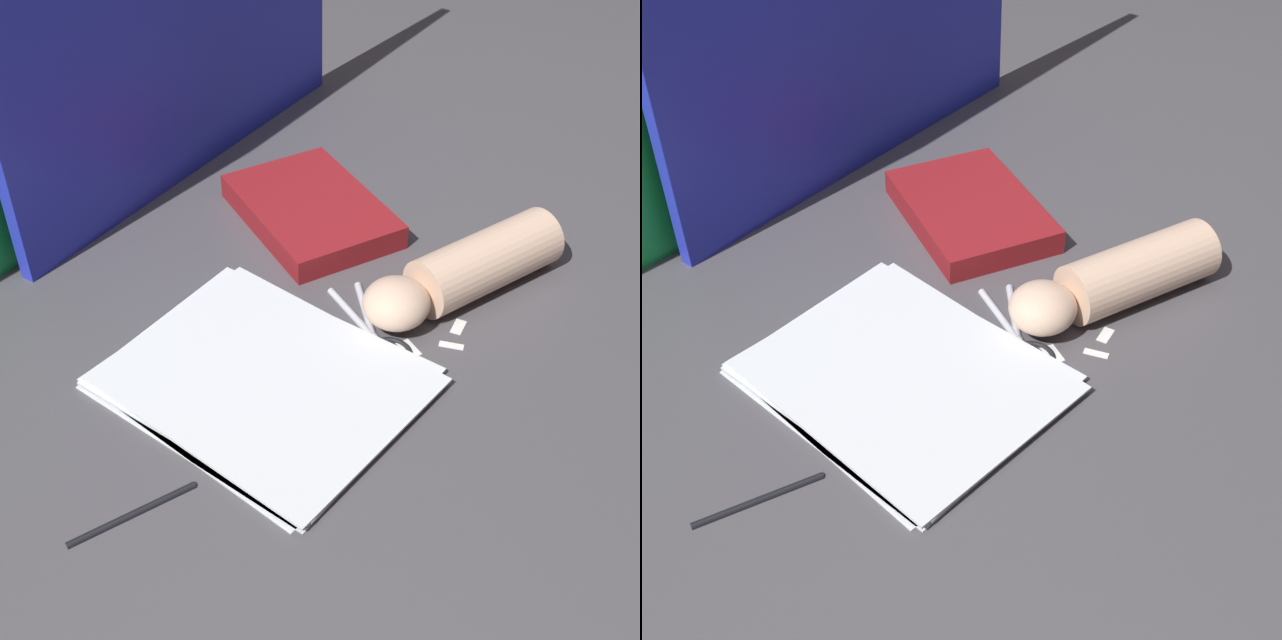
% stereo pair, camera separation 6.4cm
% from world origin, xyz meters
% --- Properties ---
extents(ground_plane, '(6.00, 6.00, 0.00)m').
position_xyz_m(ground_plane, '(0.00, 0.00, 0.00)').
color(ground_plane, '#4C494F').
extents(paper_stack, '(0.28, 0.34, 0.01)m').
position_xyz_m(paper_stack, '(-0.09, 0.03, 0.01)').
color(paper_stack, white).
rests_on(paper_stack, ground_plane).
extents(book_closed, '(0.23, 0.27, 0.03)m').
position_xyz_m(book_closed, '(0.18, 0.19, 0.02)').
color(book_closed, maroon).
rests_on(book_closed, ground_plane).
extents(scissors, '(0.13, 0.16, 0.01)m').
position_xyz_m(scissors, '(0.04, -0.03, 0.00)').
color(scissors, silver).
rests_on(scissors, ground_plane).
extents(hand_forearm, '(0.28, 0.14, 0.07)m').
position_xyz_m(hand_forearm, '(0.18, -0.05, 0.04)').
color(hand_forearm, beige).
rests_on(hand_forearm, ground_plane).
extents(paper_scrap_near, '(0.02, 0.03, 0.00)m').
position_xyz_m(paper_scrap_near, '(0.10, -0.09, 0.00)').
color(paper_scrap_near, white).
rests_on(paper_scrap_near, ground_plane).
extents(paper_scrap_mid, '(0.02, 0.02, 0.00)m').
position_xyz_m(paper_scrap_mid, '(-0.05, -0.07, 0.00)').
color(paper_scrap_mid, white).
rests_on(paper_scrap_mid, ground_plane).
extents(paper_scrap_far, '(0.03, 0.02, 0.00)m').
position_xyz_m(paper_scrap_far, '(0.13, -0.08, 0.00)').
color(paper_scrap_far, white).
rests_on(paper_scrap_far, ground_plane).
extents(paper_scrap_side, '(0.03, 0.03, 0.00)m').
position_xyz_m(paper_scrap_side, '(0.06, -0.06, 0.00)').
color(paper_scrap_side, white).
rests_on(paper_scrap_side, ground_plane).
extents(pen, '(0.13, 0.04, 0.01)m').
position_xyz_m(pen, '(-0.30, -0.00, 0.00)').
color(pen, black).
rests_on(pen, ground_plane).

